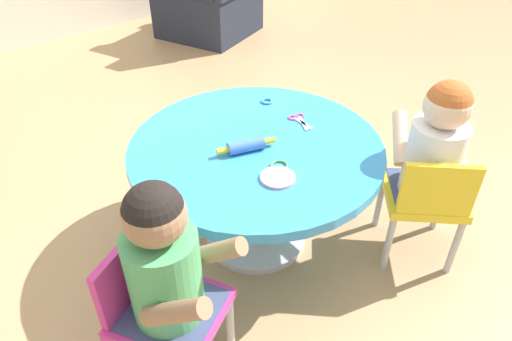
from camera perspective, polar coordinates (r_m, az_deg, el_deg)
The scene contains 11 objects.
ground_plane at distance 2.10m, azimuth 0.00°, elevation -8.21°, with size 10.00×10.00×0.00m, color tan.
craft_table at distance 1.84m, azimuth 0.00°, elevation 0.50°, with size 0.99×0.99×0.50m.
child_chair_left at distance 1.49m, azimuth -11.60°, elevation -16.26°, with size 0.40×0.40×0.54m.
seated_child_left at distance 1.31m, azimuth -11.31°, elevation -10.86°, with size 0.39×0.43×0.51m.
child_chair_right at distance 1.94m, azimuth 20.14°, elevation -3.20°, with size 0.42×0.42×0.54m.
seated_child_right at distance 1.85m, azimuth 21.34°, elevation 3.01°, with size 0.44×0.43×0.51m.
rolling_pin at distance 1.73m, azimuth -1.24°, elevation 3.10°, with size 0.22×0.10×0.05m.
craft_scissors at distance 1.94m, azimuth 5.34°, elevation 6.24°, with size 0.09×0.14×0.01m.
playdough_blob_0 at distance 1.60m, azimuth 2.70°, elevation -0.89°, with size 0.12×0.12×0.01m, color pink.
cookie_cutter_0 at distance 2.07m, azimuth 1.35°, elevation 8.54°, with size 0.05×0.05×0.01m, color #3F99D8.
cookie_cutter_1 at distance 1.66m, azimuth 2.89°, elevation 0.62°, with size 0.07×0.07×0.01m, color #4CB259.
Camera 1 is at (-0.98, -1.12, 1.48)m, focal length 32.47 mm.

